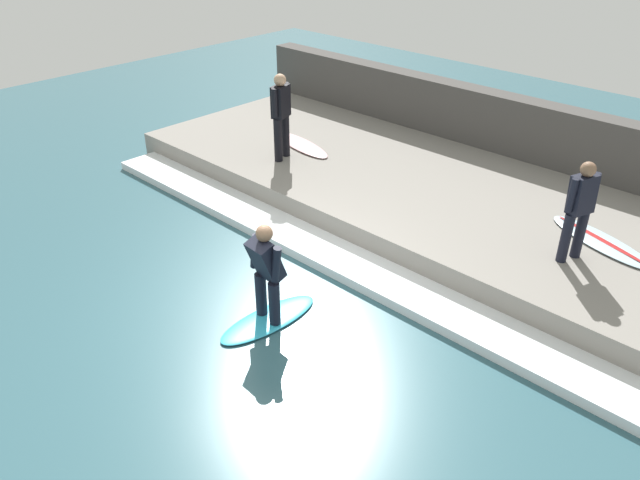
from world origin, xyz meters
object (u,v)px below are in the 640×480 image
at_px(surfboard_riding, 269,319).
at_px(surfboard_waiting_near, 302,145).
at_px(surfboard_waiting_far, 601,241).
at_px(surfer_waiting_near, 281,112).
at_px(surfer_waiting_far, 580,206).
at_px(surfer_riding, 266,269).

relative_size(surfboard_riding, surfboard_waiting_near, 0.89).
relative_size(surfboard_riding, surfboard_waiting_far, 0.83).
height_order(surfboard_waiting_near, surfboard_waiting_far, surfboard_waiting_far).
height_order(surfer_waiting_near, surfer_waiting_far, surfer_waiting_near).
height_order(surfer_riding, surfer_waiting_far, surfer_waiting_far).
distance_m(surfboard_riding, surfer_waiting_far, 4.74).
height_order(surfer_riding, surfer_waiting_near, surfer_waiting_near).
height_order(surfer_waiting_near, surfboard_waiting_near, surfer_waiting_near).
relative_size(surfer_riding, surfer_waiting_far, 0.95).
height_order(surfer_riding, surfboard_waiting_far, surfer_riding).
relative_size(surfboard_riding, surfer_waiting_near, 0.95).
distance_m(surfboard_waiting_near, surfboard_waiting_far, 6.31).
xyz_separation_m(surfboard_waiting_near, surfer_waiting_far, (-0.46, -6.13, 0.85)).
xyz_separation_m(surfboard_waiting_near, surfboard_waiting_far, (0.34, -6.31, 0.00)).
distance_m(surfer_waiting_far, surfboard_waiting_far, 1.18).
xyz_separation_m(surfboard_riding, surfer_waiting_far, (3.72, -2.62, 1.35)).
bearing_deg(surfboard_waiting_far, surfboard_riding, 148.26).
height_order(surfboard_riding, surfer_waiting_near, surfer_waiting_near).
relative_size(surfer_riding, surfer_waiting_near, 0.86).
relative_size(surfboard_riding, surfer_riding, 1.11).
bearing_deg(surfboard_riding, surfer_waiting_near, 44.09).
bearing_deg(surfboard_riding, surfboard_waiting_far, -31.74).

